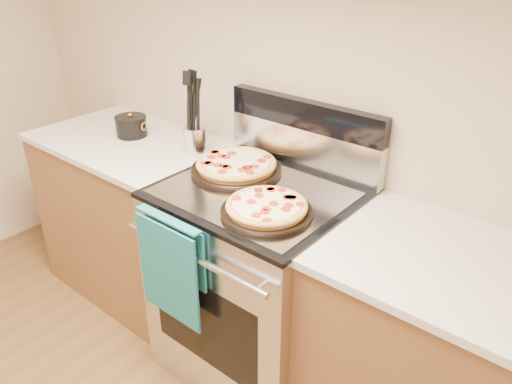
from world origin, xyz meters
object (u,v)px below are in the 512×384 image
Objects in this scene: pepperoni_pizza_back at (236,166)px; utensil_crock at (195,140)px; saucepan at (131,127)px; range_body at (258,284)px; pepperoni_pizza_front at (267,208)px.

utensil_crock is (-0.30, 0.05, 0.03)m from pepperoni_pizza_back.
saucepan is (-0.43, -0.04, -0.02)m from utensil_crock.
utensil_crock reaches higher than pepperoni_pizza_back.
range_body is 2.34× the size of pepperoni_pizza_back.
pepperoni_pizza_front is (0.33, -0.20, -0.00)m from pepperoni_pizza_back.
saucepan is at bearing -174.16° from utensil_crock.
range_body is 1.04m from saucepan.
pepperoni_pizza_back is at bearing -9.43° from utensil_crock.
pepperoni_pizza_back is 0.38m from pepperoni_pizza_front.
utensil_crock is at bearing 170.57° from pepperoni_pizza_back.
pepperoni_pizza_back is 2.84× the size of utensil_crock.
utensil_crock is at bearing 165.98° from range_body.
pepperoni_pizza_front reaches higher than range_body.
pepperoni_pizza_front is 1.07m from saucepan.
pepperoni_pizza_back is at bearing -0.50° from saucepan.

